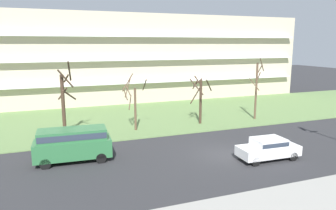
{
  "coord_description": "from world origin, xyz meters",
  "views": [
    {
      "loc": [
        -12.0,
        -19.68,
        8.15
      ],
      "look_at": [
        -2.32,
        6.0,
        2.85
      ],
      "focal_mm": 33.93,
      "sensor_mm": 36.0,
      "label": 1
    }
  ],
  "objects_px": {
    "tree_far_left": "(64,101)",
    "tree_center": "(200,97)",
    "tree_left": "(134,102)",
    "sedan_white_center_left": "(268,148)",
    "van_green_near_left": "(73,142)",
    "tree_right": "(256,89)"
  },
  "relations": [
    {
      "from": "tree_right",
      "to": "van_green_near_left",
      "type": "relative_size",
      "value": 1.27
    },
    {
      "from": "van_green_near_left",
      "to": "tree_center",
      "type": "bearing_deg",
      "value": -150.68
    },
    {
      "from": "tree_center",
      "to": "tree_right",
      "type": "relative_size",
      "value": 0.74
    },
    {
      "from": "tree_right",
      "to": "sedan_white_center_left",
      "type": "relative_size",
      "value": 1.5
    },
    {
      "from": "tree_left",
      "to": "tree_center",
      "type": "xyz_separation_m",
      "value": [
        6.96,
        0.07,
        0.04
      ]
    },
    {
      "from": "tree_left",
      "to": "sedan_white_center_left",
      "type": "distance_m",
      "value": 13.05
    },
    {
      "from": "tree_far_left",
      "to": "tree_center",
      "type": "bearing_deg",
      "value": 0.31
    },
    {
      "from": "tree_far_left",
      "to": "van_green_near_left",
      "type": "relative_size",
      "value": 1.27
    },
    {
      "from": "tree_left",
      "to": "tree_center",
      "type": "distance_m",
      "value": 6.96
    },
    {
      "from": "van_green_near_left",
      "to": "tree_left",
      "type": "bearing_deg",
      "value": -130.56
    },
    {
      "from": "tree_far_left",
      "to": "sedan_white_center_left",
      "type": "height_order",
      "value": "tree_far_left"
    },
    {
      "from": "tree_left",
      "to": "van_green_near_left",
      "type": "relative_size",
      "value": 1.01
    },
    {
      "from": "tree_center",
      "to": "sedan_white_center_left",
      "type": "xyz_separation_m",
      "value": [
        0.04,
        -10.92,
        -1.92
      ]
    },
    {
      "from": "tree_far_left",
      "to": "sedan_white_center_left",
      "type": "xyz_separation_m",
      "value": [
        13.2,
        -10.85,
        -2.4
      ]
    },
    {
      "from": "tree_right",
      "to": "van_green_near_left",
      "type": "xyz_separation_m",
      "value": [
        -19.59,
        -6.11,
        -2.0
      ]
    },
    {
      "from": "sedan_white_center_left",
      "to": "tree_far_left",
      "type": "bearing_deg",
      "value": 142.62
    },
    {
      "from": "tree_left",
      "to": "van_green_near_left",
      "type": "height_order",
      "value": "tree_left"
    },
    {
      "from": "tree_left",
      "to": "tree_far_left",
      "type": "bearing_deg",
      "value": 179.97
    },
    {
      "from": "tree_left",
      "to": "tree_right",
      "type": "xyz_separation_m",
      "value": [
        13.54,
        -0.24,
        0.65
      ]
    },
    {
      "from": "tree_left",
      "to": "van_green_near_left",
      "type": "distance_m",
      "value": 8.87
    },
    {
      "from": "tree_left",
      "to": "tree_center",
      "type": "relative_size",
      "value": 1.08
    },
    {
      "from": "tree_right",
      "to": "sedan_white_center_left",
      "type": "xyz_separation_m",
      "value": [
        -6.53,
        -10.61,
        -2.53
      ]
    }
  ]
}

